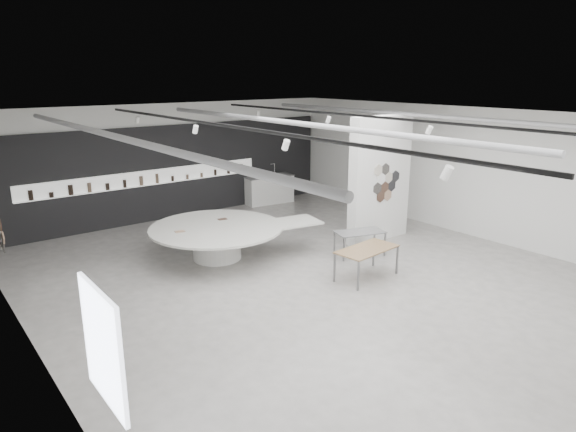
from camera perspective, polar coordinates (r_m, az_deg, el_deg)
room at (r=11.75m, az=2.05°, el=2.53°), size 12.02×14.02×3.82m
back_wall_display at (r=17.64m, az=-12.60°, el=4.79°), size 11.80×0.27×3.10m
partition_column at (r=14.97m, az=10.18°, el=4.05°), size 2.20×0.38×3.60m
display_island at (r=13.57m, az=-7.62°, el=-2.37°), size 4.69×4.05×0.89m
sample_table_wood at (r=12.28m, az=8.77°, el=-3.83°), size 1.64×0.94×0.74m
sample_table_stone at (r=13.81m, az=8.00°, el=-1.93°), size 1.43×1.01×0.66m
kitchen_counter at (r=19.31m, az=-2.12°, el=2.99°), size 1.92×0.93×1.45m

